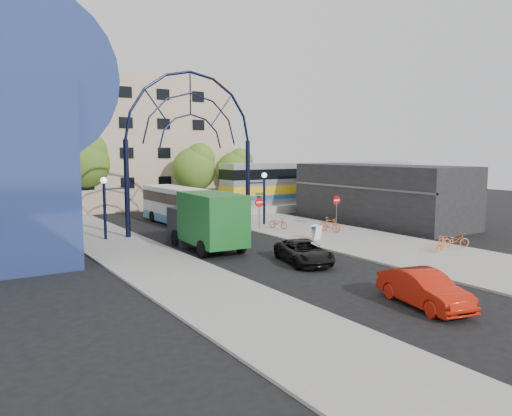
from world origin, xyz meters
TOP-DOWN VIEW (x-y plane):
  - ground at (0.00, 0.00)m, footprint 120.00×120.00m
  - sidewalk_east at (8.00, 4.00)m, footprint 8.00×56.00m
  - plaza_west at (-6.50, 6.00)m, footprint 5.00×50.00m
  - gateway_arch at (0.00, 14.00)m, footprint 13.64×0.44m
  - stop_sign at (4.80, 12.00)m, footprint 0.80×0.07m
  - do_not_enter_sign at (11.00, 10.00)m, footprint 0.76×0.07m
  - street_name_sign at (5.20, 12.60)m, footprint 0.70×0.70m
  - sandwich_board at (5.60, 5.98)m, footprint 0.55×0.61m
  - commercial_block_east at (16.00, 10.00)m, footprint 6.00×16.00m
  - apartment_block at (2.00, 34.97)m, footprint 20.00×12.10m
  - train_platform at (20.00, 22.00)m, footprint 32.00×5.00m
  - train_car at (20.00, 22.00)m, footprint 25.10×3.05m
  - tree_north_a at (6.12, 25.93)m, footprint 4.48×4.48m
  - tree_north_b at (-3.88, 29.93)m, footprint 5.12×5.12m
  - tree_north_c at (12.12, 27.93)m, footprint 4.16×4.16m
  - city_bus at (0.86, 17.83)m, footprint 2.79×11.40m
  - green_truck at (-2.12, 7.52)m, footprint 3.09×7.32m
  - black_suv at (0.62, 1.06)m, footprint 3.29×5.04m
  - red_sedan at (-0.14, -7.63)m, footprint 2.41×4.61m
  - bike_near_a at (6.23, 11.45)m, footprint 1.12×1.79m
  - bike_near_b at (8.58, 8.00)m, footprint 1.06×1.87m
  - bike_far_a at (11.08, -1.04)m, footprint 1.90×1.35m
  - bike_far_b at (9.31, -1.30)m, footprint 1.66×0.84m

SIDE VIEW (x-z plane):
  - ground at x=0.00m, z-range 0.00..0.00m
  - sidewalk_east at x=8.00m, z-range 0.00..0.12m
  - plaza_west at x=-6.50m, z-range 0.00..0.12m
  - train_platform at x=20.00m, z-range 0.00..0.80m
  - bike_near_a at x=6.23m, z-range 0.12..1.01m
  - bike_far_a at x=11.08m, z-range 0.12..1.07m
  - bike_far_b at x=9.31m, z-range 0.12..1.08m
  - black_suv at x=0.62m, z-range 0.00..1.29m
  - bike_near_b at x=8.58m, z-range 0.12..1.20m
  - red_sedan at x=-0.14m, z-range 0.00..1.45m
  - sandwich_board at x=5.60m, z-range 0.25..1.24m
  - city_bus at x=0.86m, z-range 0.07..3.19m
  - green_truck at x=-2.12m, z-range 0.00..3.63m
  - do_not_enter_sign at x=11.00m, z-range 0.74..3.22m
  - stop_sign at x=4.80m, z-range 0.74..3.24m
  - street_name_sign at x=5.20m, z-range 0.73..3.53m
  - commercial_block_east at x=16.00m, z-range 0.00..5.00m
  - train_car at x=20.00m, z-range 0.80..5.00m
  - tree_north_c at x=12.12m, z-range 1.03..7.53m
  - tree_north_a at x=6.12m, z-range 1.11..8.11m
  - tree_north_b at x=-3.88m, z-range 1.27..9.27m
  - apartment_block at x=2.00m, z-range 0.00..14.00m
  - gateway_arch at x=0.00m, z-range 2.51..14.61m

